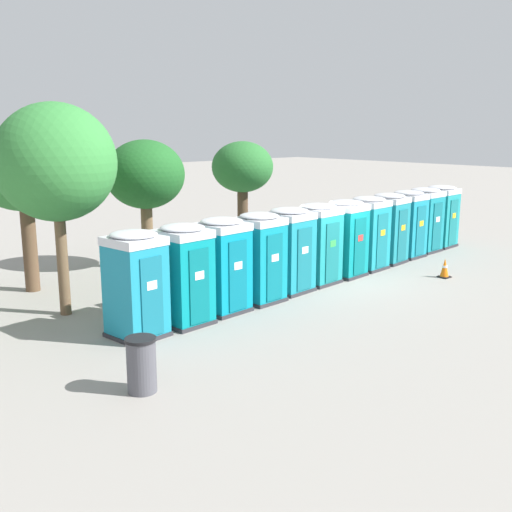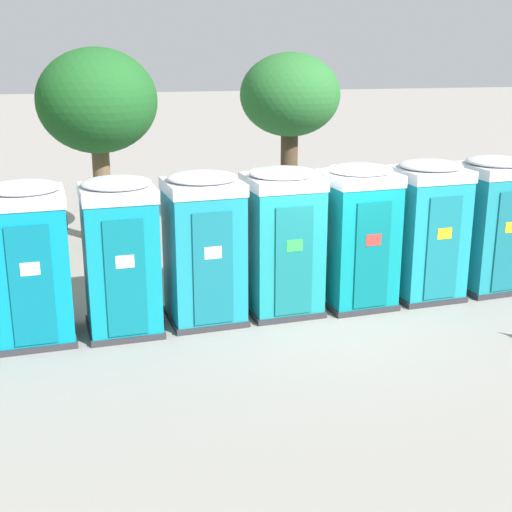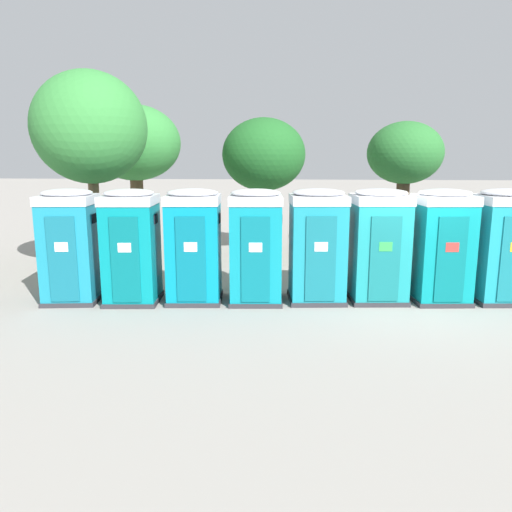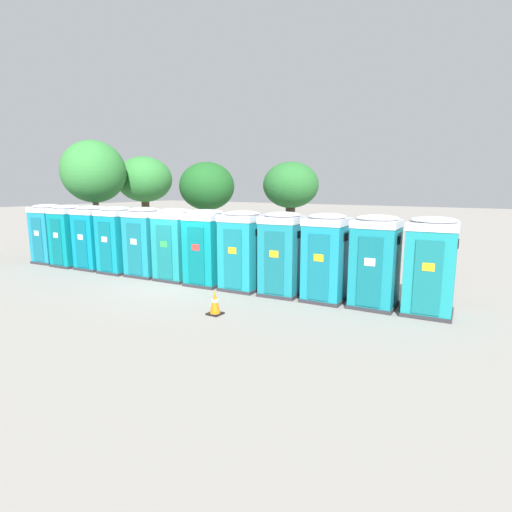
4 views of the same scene
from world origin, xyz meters
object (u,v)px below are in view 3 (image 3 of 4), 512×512
Objects in this scene: portapotty_1 at (131,246)px; portapotty_7 at (503,245)px; street_tree_2 at (135,145)px; portapotty_3 at (256,246)px; street_tree_0 at (405,155)px; street_tree_3 at (90,128)px; portapotty_0 at (71,245)px; street_tree_1 at (264,156)px; portapotty_4 at (317,245)px; portapotty_6 at (441,245)px; portapotty_5 at (379,245)px; portapotty_2 at (194,245)px.

portapotty_1 is 1.00× the size of portapotty_7.
portapotty_3 is at bearing -51.07° from street_tree_2.
street_tree_3 reaches higher than street_tree_0.
street_tree_1 reaches higher than portapotty_0.
portapotty_3 and portapotty_4 have the same top height.
portapotty_6 is at bearing -50.93° from street_tree_1.
street_tree_2 is at bearing 149.14° from portapotty_6.
portapotty_1 is 4.28m from street_tree_3.
street_tree_2 is (-7.12, 5.11, 2.32)m from portapotty_5.
portapotty_6 is 5.85m from street_tree_0.
portapotty_4 is at bearing -176.14° from portapotty_7.
portapotty_4 is 0.46× the size of street_tree_3.
portapotty_4 is 1.00× the size of portapotty_5.
portapotty_2 is at bearing -175.70° from portapotty_7.
portapotty_0 is 0.52× the size of street_tree_2.
portapotty_6 is (2.76, 0.15, 0.00)m from portapotty_4.
portapotty_3 is 5.52m from portapotty_7.
portapotty_1 is 0.57× the size of street_tree_1.
street_tree_2 reaches higher than portapotty_4.
portapotty_1 is 0.46× the size of street_tree_3.
portapotty_5 is (4.13, 0.36, -0.00)m from portapotty_2.
portapotty_0 is at bearing -87.60° from street_tree_2.
portapotty_2 is 1.00× the size of portapotty_7.
street_tree_0 is (7.14, 6.06, 1.98)m from portapotty_1.
portapotty_5 is (1.38, 0.12, 0.00)m from portapotty_4.
street_tree_3 reaches higher than portapotty_3.
portapotty_1 is at bearing -139.65° from street_tree_0.
street_tree_0 is at bearing 53.04° from portapotty_3.
street_tree_3 reaches higher than portapotty_1.
portapotty_7 is 7.92m from street_tree_1.
street_tree_0 reaches higher than portapotty_5.
street_tree_1 is 4.23m from street_tree_2.
portapotty_5 and portapotty_7 have the same top height.
portapotty_3 is 0.46× the size of street_tree_3.
street_tree_3 is (-4.66, 2.50, 2.68)m from portapotty_3.
street_tree_3 reaches higher than portapotty_2.
portapotty_6 is at bearing -174.70° from portapotty_7.
street_tree_2 reaches higher than portapotty_3.
street_tree_3 is at bearing -95.60° from street_tree_2.
portapotty_0 and portapotty_2 have the same top height.
portapotty_3 and portapotty_5 have the same top height.
portapotty_5 is at bearing 6.19° from portapotty_3.
portapotty_5 is at bearing -61.31° from street_tree_1.
portapotty_2 is at bearing -102.03° from street_tree_1.
portapotty_2 is 1.00× the size of portapotty_3.
portapotty_0 is at bearing -175.29° from portapotty_5.
street_tree_0 reaches higher than portapotty_0.
street_tree_1 is (-1.54, 5.45, 1.96)m from portapotty_4.
portapotty_4 is at bearing -118.08° from street_tree_0.
portapotty_5 is (6.88, 0.57, -0.00)m from portapotty_0.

